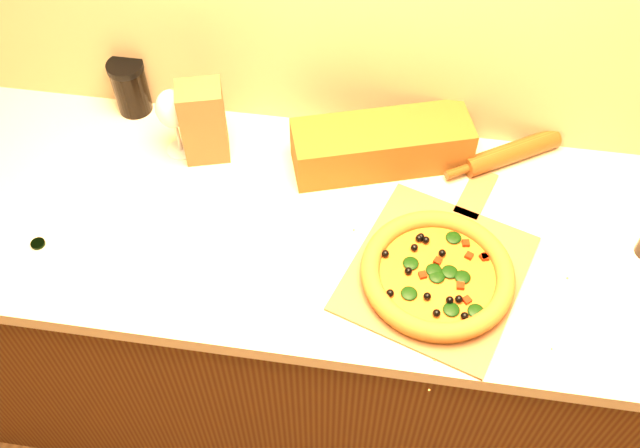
{
  "coord_description": "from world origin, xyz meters",
  "views": [
    {
      "loc": [
        0.07,
        0.44,
        2.19
      ],
      "look_at": [
        -0.07,
        1.38,
        0.96
      ],
      "focal_mm": 40.0,
      "sensor_mm": 36.0,
      "label": 1
    }
  ],
  "objects": [
    {
      "name": "paper_bag",
      "position": [
        -0.39,
        1.6,
        1.0
      ],
      "size": [
        0.12,
        0.11,
        0.21
      ],
      "primitive_type": "cube",
      "rotation": [
        0.0,
        0.0,
        0.28
      ],
      "color": "brown",
      "rests_on": "countertop"
    },
    {
      "name": "rolling_pin",
      "position": [
        0.35,
        1.69,
        0.93
      ],
      "size": [
        0.32,
        0.21,
        0.05
      ],
      "rotation": [
        0.0,
        0.0,
        0.57
      ],
      "color": "#592C0F",
      "rests_on": "countertop"
    },
    {
      "name": "countertop",
      "position": [
        0.0,
        1.43,
        0.88
      ],
      "size": [
        2.84,
        0.68,
        0.04
      ],
      "primitive_type": "cube",
      "color": "beige",
      "rests_on": "cabinet"
    },
    {
      "name": "dark_jar",
      "position": [
        -0.61,
        1.73,
        0.97
      ],
      "size": [
        0.09,
        0.09,
        0.15
      ],
      "color": "black",
      "rests_on": "countertop"
    },
    {
      "name": "pizza_peel",
      "position": [
        0.19,
        1.34,
        0.9
      ],
      "size": [
        0.45,
        0.56,
        0.01
      ],
      "rotation": [
        0.0,
        0.0,
        -0.33
      ],
      "color": "brown",
      "rests_on": "countertop"
    },
    {
      "name": "bread_bag",
      "position": [
        0.04,
        1.63,
        0.96
      ],
      "size": [
        0.44,
        0.26,
        0.12
      ],
      "primitive_type": "cube",
      "rotation": [
        0.0,
        0.0,
        0.32
      ],
      "color": "brown",
      "rests_on": "countertop"
    },
    {
      "name": "bottle_cap",
      "position": [
        -0.69,
        1.27,
        0.9
      ],
      "size": [
        0.04,
        0.04,
        0.01
      ],
      "primitive_type": "cylinder",
      "rotation": [
        0.0,
        0.0,
        -0.21
      ],
      "color": "black",
      "rests_on": "countertop"
    },
    {
      "name": "wine_glass",
      "position": [
        -0.46,
        1.6,
        1.03
      ],
      "size": [
        0.08,
        0.08,
        0.19
      ],
      "color": "silver",
      "rests_on": "countertop"
    },
    {
      "name": "cabinet",
      "position": [
        0.0,
        1.43,
        0.43
      ],
      "size": [
        2.8,
        0.65,
        0.86
      ],
      "primitive_type": "cube",
      "color": "#46210F",
      "rests_on": "ground"
    },
    {
      "name": "pizza",
      "position": [
        0.19,
        1.3,
        0.93
      ],
      "size": [
        0.33,
        0.33,
        0.05
      ],
      "color": "#B6732D",
      "rests_on": "pizza_peel"
    }
  ]
}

